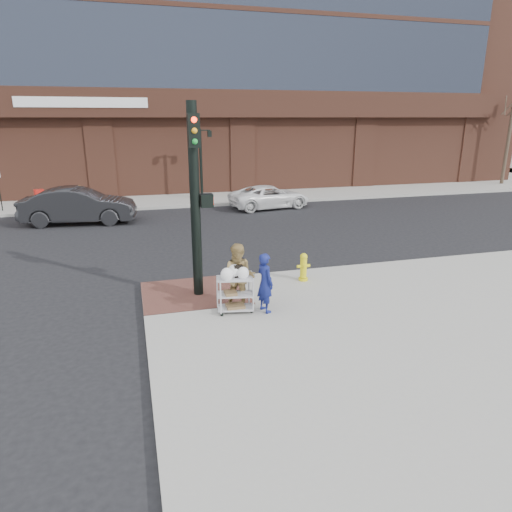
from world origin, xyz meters
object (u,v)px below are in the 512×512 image
object	(u,v)px
woman_blue	(265,283)
utility_cart	(235,291)
fire_hydrant	(303,267)
sedan_dark	(79,206)
traffic_signal_pole	(196,196)
minivan_white	(270,197)
pedestrian_tan	(239,277)
lamp_post	(201,156)

from	to	relation	value
woman_blue	utility_cart	bearing A→B (deg)	60.31
fire_hydrant	sedan_dark	bearing A→B (deg)	124.06
traffic_signal_pole	fire_hydrant	world-z (taller)	traffic_signal_pole
sedan_dark	minivan_white	world-z (taller)	sedan_dark
woman_blue	utility_cart	world-z (taller)	woman_blue
sedan_dark	fire_hydrant	distance (m)	12.63
utility_cart	woman_blue	bearing A→B (deg)	-11.86
utility_cart	fire_hydrant	world-z (taller)	utility_cart
traffic_signal_pole	minivan_white	size ratio (longest dim) A/B	1.13
traffic_signal_pole	minivan_white	xyz separation A→B (m)	(5.69, 12.01, -2.22)
woman_blue	pedestrian_tan	distance (m)	0.64
minivan_white	utility_cart	distance (m)	14.31
traffic_signal_pole	woman_blue	world-z (taller)	traffic_signal_pole
woman_blue	minivan_white	distance (m)	14.22
pedestrian_tan	minivan_white	bearing A→B (deg)	92.31
minivan_white	fire_hydrant	world-z (taller)	minivan_white
pedestrian_tan	fire_hydrant	bearing A→B (deg)	56.87
woman_blue	pedestrian_tan	world-z (taller)	pedestrian_tan
lamp_post	traffic_signal_pole	xyz separation A→B (m)	(-2.48, -15.23, 0.21)
pedestrian_tan	fire_hydrant	size ratio (longest dim) A/B	2.03
woman_blue	traffic_signal_pole	bearing A→B (deg)	24.11
pedestrian_tan	sedan_dark	size ratio (longest dim) A/B	0.33
sedan_dark	utility_cart	size ratio (longest dim) A/B	4.25
pedestrian_tan	traffic_signal_pole	bearing A→B (deg)	144.59
woman_blue	sedan_dark	distance (m)	13.41
utility_cart	lamp_post	bearing A→B (deg)	83.81
traffic_signal_pole	fire_hydrant	size ratio (longest dim) A/B	6.02
woman_blue	lamp_post	bearing A→B (deg)	-21.53
minivan_white	utility_cart	world-z (taller)	utility_cart
traffic_signal_pole	utility_cart	xyz separation A→B (m)	(0.67, -1.40, -2.14)
lamp_post	pedestrian_tan	world-z (taller)	lamp_post
lamp_post	fire_hydrant	xyz separation A→B (m)	(0.64, -14.94, -2.04)
sedan_dark	minivan_white	distance (m)	9.74
woman_blue	fire_hydrant	world-z (taller)	woman_blue
pedestrian_tan	sedan_dark	bearing A→B (deg)	134.09
lamp_post	sedan_dark	world-z (taller)	lamp_post
utility_cart	sedan_dark	bearing A→B (deg)	110.89
sedan_dark	woman_blue	bearing A→B (deg)	-150.17
sedan_dark	minivan_white	size ratio (longest dim) A/B	1.15
lamp_post	sedan_dark	distance (m)	8.04
minivan_white	pedestrian_tan	bearing A→B (deg)	151.30
minivan_white	lamp_post	bearing A→B (deg)	36.41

